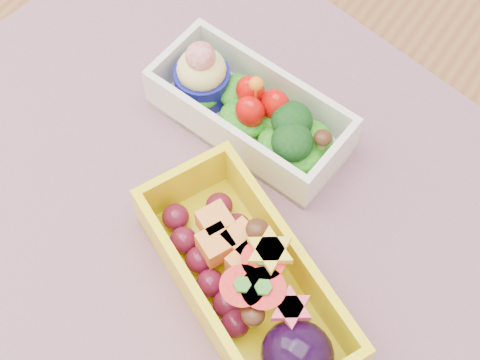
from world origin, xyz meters
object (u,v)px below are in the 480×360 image
Objects in this scene: table at (252,301)px; placemat at (228,205)px; bento_white at (249,110)px; bento_yellow at (249,283)px.

table is 0.11m from placemat.
table is 7.41× the size of bento_white.
bento_white is (-0.06, 0.09, 0.12)m from table.
bento_white reaches higher than placemat.
table is 0.17m from bento_white.
table is 0.13m from bento_yellow.
placemat reaches higher than table.
placemat is 0.08m from bento_yellow.
table is at bearing 141.93° from bento_yellow.
table is 2.25× the size of placemat.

